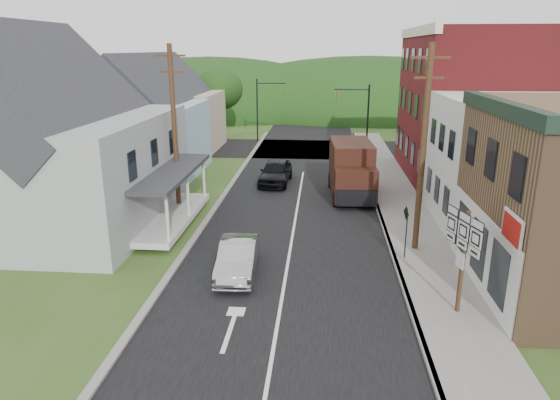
% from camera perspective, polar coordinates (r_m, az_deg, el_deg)
% --- Properties ---
extents(ground, '(120.00, 120.00, 0.00)m').
position_cam_1_polar(ground, '(19.86, 0.57, -9.18)').
color(ground, '#2D4719').
rests_on(ground, ground).
extents(road, '(9.00, 90.00, 0.02)m').
position_cam_1_polar(road, '(29.16, 2.05, -0.53)').
color(road, black).
rests_on(road, ground).
extents(cross_road, '(60.00, 9.00, 0.02)m').
position_cam_1_polar(cross_road, '(45.65, 3.13, 5.85)').
color(cross_road, black).
rests_on(cross_road, ground).
extents(sidewalk_right, '(2.80, 55.00, 0.15)m').
position_cam_1_polar(sidewalk_right, '(27.59, 14.17, -1.92)').
color(sidewalk_right, slate).
rests_on(sidewalk_right, ground).
extents(curb_right, '(0.20, 55.00, 0.15)m').
position_cam_1_polar(curb_right, '(27.40, 11.39, -1.86)').
color(curb_right, slate).
rests_on(curb_right, ground).
extents(curb_left, '(0.30, 55.00, 0.12)m').
position_cam_1_polar(curb_left, '(27.85, -7.76, -1.40)').
color(curb_left, slate).
rests_on(curb_left, ground).
extents(storefront_white, '(8.00, 7.00, 6.50)m').
position_cam_1_polar(storefront_white, '(27.74, 25.90, 3.80)').
color(storefront_white, silver).
rests_on(storefront_white, ground).
extents(storefront_red, '(8.00, 12.00, 10.00)m').
position_cam_1_polar(storefront_red, '(36.39, 21.08, 9.91)').
color(storefront_red, maroon).
rests_on(storefront_red, ground).
extents(house_gray, '(10.20, 12.24, 8.35)m').
position_cam_1_polar(house_gray, '(27.63, -24.18, 6.06)').
color(house_gray, '#929597').
rests_on(house_gray, ground).
extents(house_blue, '(7.14, 8.16, 7.28)m').
position_cam_1_polar(house_blue, '(37.25, -14.67, 8.58)').
color(house_blue, '#9ABBD3').
rests_on(house_blue, ground).
extents(house_cream, '(7.14, 8.16, 7.28)m').
position_cam_1_polar(house_cream, '(45.90, -11.58, 10.26)').
color(house_cream, '#B9A68F').
rests_on(house_cream, ground).
extents(utility_pole_right, '(1.60, 0.26, 9.00)m').
position_cam_1_polar(utility_pole_right, '(22.10, 16.03, 5.62)').
color(utility_pole_right, '#472D19').
rests_on(utility_pole_right, ground).
extents(utility_pole_left, '(1.60, 0.26, 9.00)m').
position_cam_1_polar(utility_pole_left, '(27.25, -11.98, 7.94)').
color(utility_pole_left, '#472D19').
rests_on(utility_pole_left, ground).
extents(traffic_signal_right, '(2.87, 0.20, 6.00)m').
position_cam_1_polar(traffic_signal_right, '(41.70, 9.06, 9.84)').
color(traffic_signal_right, black).
rests_on(traffic_signal_right, ground).
extents(traffic_signal_left, '(2.87, 0.20, 6.00)m').
position_cam_1_polar(traffic_signal_left, '(48.87, -1.81, 11.05)').
color(traffic_signal_left, black).
rests_on(traffic_signal_left, ground).
extents(tree_left_b, '(4.80, 4.80, 6.94)m').
position_cam_1_polar(tree_left_b, '(35.18, -26.90, 8.83)').
color(tree_left_b, '#382616').
rests_on(tree_left_b, ground).
extents(tree_left_c, '(5.80, 5.80, 8.41)m').
position_cam_1_polar(tree_left_c, '(42.99, -23.89, 11.77)').
color(tree_left_c, '#382616').
rests_on(tree_left_c, ground).
extents(tree_left_d, '(4.80, 4.80, 6.94)m').
position_cam_1_polar(tree_left_d, '(50.99, -7.00, 12.45)').
color(tree_left_d, '#382616').
rests_on(tree_left_d, ground).
extents(forested_ridge, '(90.00, 30.00, 16.00)m').
position_cam_1_polar(forested_ridge, '(73.32, 3.85, 10.02)').
color(forested_ridge, black).
rests_on(forested_ridge, ground).
extents(silver_sedan, '(1.66, 4.22, 1.37)m').
position_cam_1_polar(silver_sedan, '(20.21, -4.83, -6.62)').
color(silver_sedan, '#A5A4A9').
rests_on(silver_sedan, ground).
extents(dark_sedan, '(2.18, 4.81, 1.60)m').
position_cam_1_polar(dark_sedan, '(33.52, -0.50, 3.22)').
color(dark_sedan, black).
rests_on(dark_sedan, ground).
extents(delivery_van, '(2.72, 6.03, 3.31)m').
position_cam_1_polar(delivery_van, '(30.69, 8.18, 3.43)').
color(delivery_van, black).
rests_on(delivery_van, ground).
extents(route_sign_cluster, '(0.65, 1.99, 3.59)m').
position_cam_1_polar(route_sign_cluster, '(17.48, 20.16, -5.15)').
color(route_sign_cluster, '#472D19').
rests_on(route_sign_cluster, sidewalk_right).
extents(warning_sign, '(0.16, 0.63, 2.32)m').
position_cam_1_polar(warning_sign, '(21.70, 14.24, -2.73)').
color(warning_sign, black).
rests_on(warning_sign, sidewalk_right).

